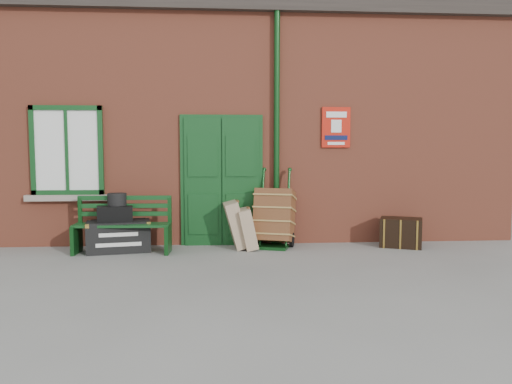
{
  "coord_description": "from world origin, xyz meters",
  "views": [
    {
      "loc": [
        -0.35,
        -7.18,
        1.68
      ],
      "look_at": [
        0.23,
        0.6,
        1.0
      ],
      "focal_mm": 35.0,
      "sensor_mm": 36.0,
      "label": 1
    }
  ],
  "objects": [
    {
      "name": "dark_trunk",
      "position": [
        2.76,
        1.06,
        0.25
      ],
      "size": [
        0.8,
        0.68,
        0.5
      ],
      "primitive_type": "cube",
      "rotation": [
        0.0,
        0.0,
        -0.39
      ],
      "color": "black",
      "rests_on": "ground"
    },
    {
      "name": "porter_trolley",
      "position": [
        0.59,
        1.23,
        0.51
      ],
      "size": [
        0.82,
        0.85,
        1.32
      ],
      "rotation": [
        0.0,
        0.0,
        -0.31
      ],
      "color": "#0D3712",
      "rests_on": "ground"
    },
    {
      "name": "station_building",
      "position": [
        -0.0,
        3.49,
        2.16
      ],
      "size": [
        10.3,
        4.3,
        4.36
      ],
      "color": "#AE5138",
      "rests_on": "ground"
    },
    {
      "name": "bench",
      "position": [
        -1.9,
        0.95,
        0.48
      ],
      "size": [
        1.54,
        0.54,
        0.95
      ],
      "rotation": [
        0.0,
        0.0,
        -0.04
      ],
      "color": "#103E18",
      "rests_on": "ground"
    },
    {
      "name": "strongbox",
      "position": [
        -2.04,
        1.04,
        0.63
      ],
      "size": [
        0.62,
        0.5,
        0.25
      ],
      "primitive_type": "cube",
      "rotation": [
        0.0,
        0.0,
        0.19
      ],
      "color": "black",
      "rests_on": "houdini_trunk"
    },
    {
      "name": "ground",
      "position": [
        0.0,
        0.0,
        0.0
      ],
      "size": [
        80.0,
        80.0,
        0.0
      ],
      "primitive_type": "plane",
      "color": "gray",
      "rests_on": "ground"
    },
    {
      "name": "hatbox",
      "position": [
        -2.01,
        1.07,
        0.85
      ],
      "size": [
        0.35,
        0.35,
        0.2
      ],
      "primitive_type": "cylinder",
      "rotation": [
        0.0,
        0.0,
        0.19
      ],
      "color": "black",
      "rests_on": "strongbox"
    },
    {
      "name": "suitcase_front",
      "position": [
        0.12,
        1.05,
        0.35
      ],
      "size": [
        0.37,
        0.52,
        0.69
      ],
      "primitive_type": "cube",
      "rotation": [
        0.0,
        -0.21,
        0.07
      ],
      "color": "tan",
      "rests_on": "ground"
    },
    {
      "name": "houdini_trunk",
      "position": [
        -1.99,
        1.04,
        0.25
      ],
      "size": [
        1.09,
        0.73,
        0.5
      ],
      "primitive_type": "cube",
      "rotation": [
        0.0,
        0.0,
        0.19
      ],
      "color": "black",
      "rests_on": "ground"
    },
    {
      "name": "suitcase_back",
      "position": [
        -0.06,
        1.15,
        0.4
      ],
      "size": [
        0.46,
        0.58,
        0.81
      ],
      "primitive_type": "cube",
      "rotation": [
        0.0,
        -0.27,
        0.07
      ],
      "color": "tan",
      "rests_on": "ground"
    }
  ]
}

